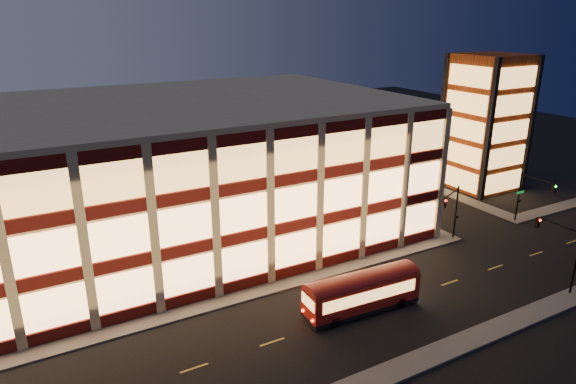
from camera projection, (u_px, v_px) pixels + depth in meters
ground at (260, 298)px, 43.51m from camera, size 200.00×200.00×0.00m
sidewalk_office_south at (223, 301)px, 42.91m from camera, size 54.00×2.00×0.15m
sidewalk_office_east at (358, 195)px, 68.15m from camera, size 2.00×30.00×0.15m
sidewalk_tower_south at (549, 210)px, 62.86m from camera, size 14.00×2.00×0.15m
sidewalk_tower_west at (420, 182)px, 73.25m from camera, size 2.00×30.00×0.15m
office_building at (162, 171)px, 53.71m from camera, size 50.45×30.45×14.50m
stair_tower at (485, 123)px, 68.95m from camera, size 8.60×8.60×18.00m
traffic_signal_far at (452, 206)px, 52.66m from camera, size 3.79×1.87×6.00m
traffic_signal_right at (531, 191)px, 57.19m from camera, size 1.20×4.37×6.00m
traffic_signal_near at (562, 244)px, 43.98m from camera, size 0.32×4.45×6.00m
trolley_bus at (362, 290)px, 41.11m from camera, size 9.91×3.06×3.31m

